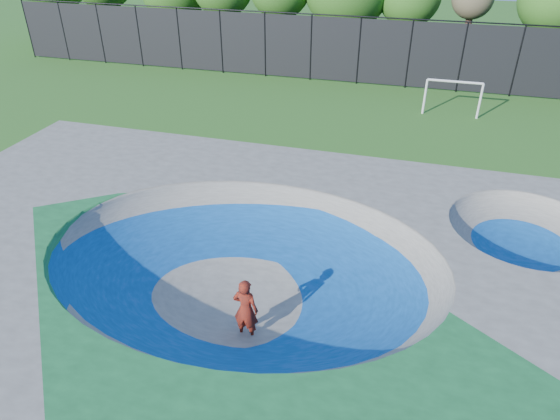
% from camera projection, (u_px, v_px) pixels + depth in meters
% --- Properties ---
extents(ground, '(120.00, 120.00, 0.00)m').
position_uv_depth(ground, '(245.00, 295.00, 14.11)').
color(ground, '#285E1A').
rests_on(ground, ground).
extents(skate_deck, '(22.00, 14.00, 1.50)m').
position_uv_depth(skate_deck, '(244.00, 274.00, 13.73)').
color(skate_deck, gray).
rests_on(skate_deck, ground).
extents(skater, '(0.68, 0.47, 1.79)m').
position_uv_depth(skater, '(246.00, 309.00, 12.28)').
color(skater, red).
rests_on(skater, ground).
extents(skateboard, '(0.79, 0.25, 0.05)m').
position_uv_depth(skateboard, '(247.00, 335.00, 12.73)').
color(skateboard, black).
rests_on(skateboard, ground).
extents(soccer_goal, '(2.88, 0.12, 1.90)m').
position_uv_depth(soccer_goal, '(453.00, 92.00, 25.79)').
color(soccer_goal, silver).
rests_on(soccer_goal, ground).
extents(fence, '(48.09, 0.09, 4.04)m').
position_uv_depth(fence, '(359.00, 50.00, 30.34)').
color(fence, black).
rests_on(fence, ground).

